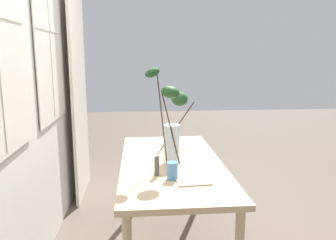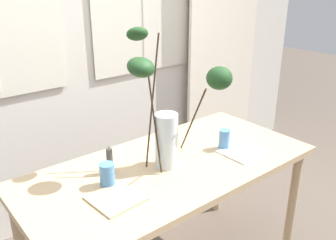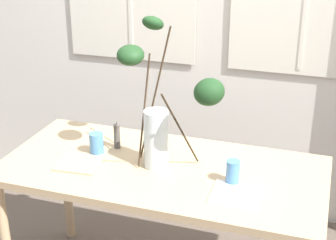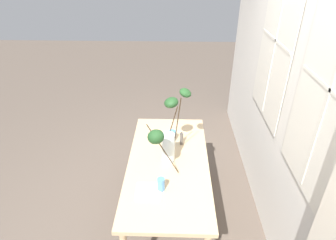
% 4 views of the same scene
% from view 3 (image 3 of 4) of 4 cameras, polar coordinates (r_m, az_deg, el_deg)
% --- Properties ---
extents(dining_table, '(1.57, 0.75, 0.77)m').
position_cam_3_polar(dining_table, '(2.52, -0.72, -6.88)').
color(dining_table, tan).
rests_on(dining_table, ground).
extents(vase_with_branches, '(0.57, 0.40, 0.72)m').
position_cam_3_polar(vase_with_branches, '(2.35, -0.57, 1.11)').
color(vase_with_branches, silver).
rests_on(vase_with_branches, dining_table).
extents(drinking_glass_blue_left, '(0.07, 0.07, 0.11)m').
position_cam_3_polar(drinking_glass_blue_left, '(2.61, -8.02, -2.63)').
color(drinking_glass_blue_left, '#4C84BC').
rests_on(drinking_glass_blue_left, dining_table).
extents(drinking_glass_blue_right, '(0.06, 0.06, 0.11)m').
position_cam_3_polar(drinking_glass_blue_right, '(2.33, 7.28, -5.82)').
color(drinking_glass_blue_right, '#4C84BC').
rests_on(drinking_glass_blue_right, dining_table).
extents(plate_square_left, '(0.23, 0.23, 0.01)m').
position_cam_3_polar(plate_square_left, '(2.55, -9.84, -4.73)').
color(plate_square_left, tan).
rests_on(plate_square_left, dining_table).
extents(plate_square_right, '(0.21, 0.21, 0.01)m').
position_cam_3_polar(plate_square_right, '(2.27, 7.53, -8.29)').
color(plate_square_right, white).
rests_on(plate_square_right, dining_table).
extents(pillar_candle, '(0.03, 0.03, 0.14)m').
position_cam_3_polar(pillar_candle, '(2.65, -5.74, -1.83)').
color(pillar_candle, '#514C47').
rests_on(pillar_candle, dining_table).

